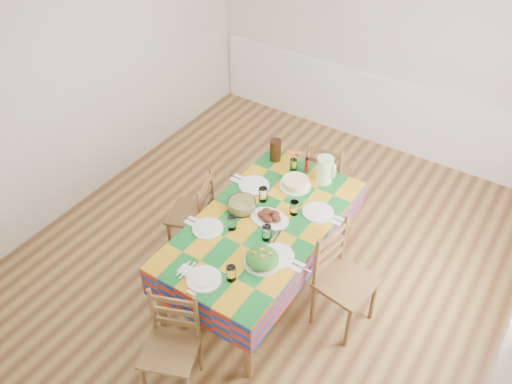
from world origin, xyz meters
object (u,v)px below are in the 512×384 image
tea_pitcher (275,150)px  chair_far (327,176)px  meat_platter (270,217)px  chair_right (342,280)px  dining_table (263,229)px  green_pitcher (325,170)px  chair_near (172,346)px  chair_left (194,214)px

tea_pitcher → chair_far: bearing=46.6°
meat_platter → chair_right: 0.83m
dining_table → tea_pitcher: 0.96m
green_pitcher → tea_pitcher: bearing=175.7°
green_pitcher → chair_right: bearing=-52.2°
chair_right → meat_platter: bearing=95.1°
dining_table → chair_near: bearing=-90.7°
meat_platter → chair_right: size_ratio=0.36×
dining_table → chair_right: size_ratio=1.95×
green_pitcher → chair_left: bearing=-141.3°
meat_platter → chair_left: 0.91m
chair_near → chair_left: 1.51m
dining_table → tea_pitcher: (-0.39, 0.85, 0.20)m
tea_pitcher → chair_right: bearing=-35.2°
dining_table → meat_platter: bearing=62.6°
chair_right → chair_near: bearing=156.6°
dining_table → chair_left: size_ratio=2.15×
meat_platter → tea_pitcher: 0.90m
tea_pitcher → chair_right: 1.51m
tea_pitcher → chair_right: (1.19, -0.84, -0.39)m
dining_table → chair_far: bearing=89.8°
tea_pitcher → chair_left: 1.03m
tea_pitcher → green_pitcher: bearing=-4.3°
meat_platter → green_pitcher: (0.15, 0.74, 0.11)m
chair_far → tea_pitcher: bearing=41.1°
green_pitcher → tea_pitcher: green_pitcher is taller
tea_pitcher → chair_near: (0.38, -2.13, -0.44)m
dining_table → chair_right: 0.82m
green_pitcher → chair_right: (0.62, -0.80, -0.41)m
dining_table → chair_far: chair_far is taller
green_pitcher → chair_left: (-0.99, -0.79, -0.46)m
tea_pitcher → chair_far: size_ratio=0.24×
green_pitcher → chair_far: 0.67m
meat_platter → chair_left: size_ratio=0.39×
meat_platter → chair_near: (-0.05, -1.34, -0.35)m
tea_pitcher → chair_near: bearing=-79.9°
dining_table → chair_left: bearing=179.1°
chair_far → chair_right: (0.80, -1.26, 0.04)m
chair_far → chair_left: (-0.81, -1.26, -0.01)m
meat_platter → tea_pitcher: size_ratio=1.61×
meat_platter → chair_right: chair_right is taller
dining_table → chair_near: 1.30m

